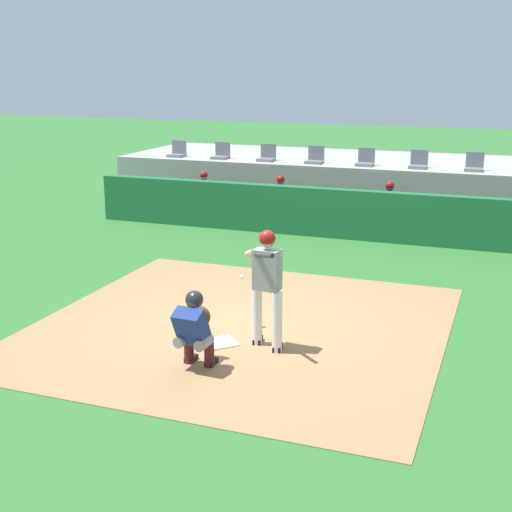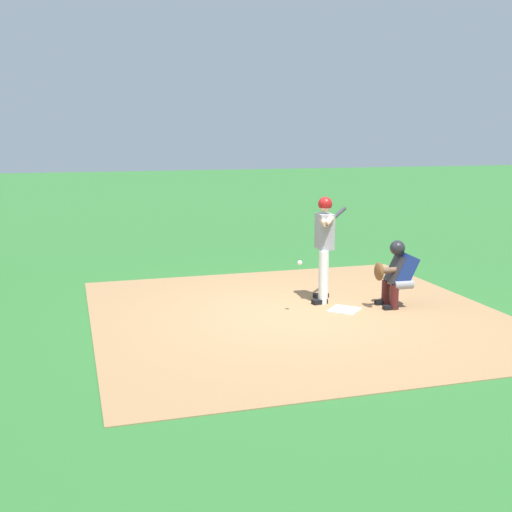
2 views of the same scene
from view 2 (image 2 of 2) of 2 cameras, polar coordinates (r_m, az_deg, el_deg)
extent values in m
plane|color=#2D6B2D|center=(10.25, 3.77, -5.28)|extent=(80.00, 80.00, 0.00)
cube|color=#9E754C|center=(10.25, 3.77, -5.25)|extent=(6.40, 6.40, 0.01)
cube|color=white|center=(10.54, 7.87, -4.78)|extent=(0.62, 0.62, 0.02)
cylinder|color=silver|center=(10.82, 6.00, -1.94)|extent=(0.15, 0.15, 0.92)
cylinder|color=silver|center=(11.23, 6.11, -1.47)|extent=(0.15, 0.15, 0.92)
cube|color=gray|center=(10.89, 6.13, 2.21)|extent=(0.40, 0.27, 0.60)
sphere|color=tan|center=(10.83, 6.18, 4.46)|extent=(0.21, 0.21, 0.21)
sphere|color=maroon|center=(10.83, 6.18, 4.64)|extent=(0.24, 0.24, 0.24)
cylinder|color=tan|center=(10.59, 6.50, 3.11)|extent=(0.25, 0.25, 0.17)
cylinder|color=tan|center=(10.76, 5.92, 3.24)|extent=(0.57, 0.19, 0.18)
cylinder|color=#333338|center=(10.87, 7.11, 3.55)|extent=(0.64, 0.64, 0.24)
cube|color=black|center=(10.89, 5.68, -4.10)|extent=(0.16, 0.28, 0.09)
cube|color=black|center=(11.29, 5.81, -3.56)|extent=(0.16, 0.28, 0.09)
cylinder|color=gray|center=(10.74, 12.98, -2.48)|extent=(0.17, 0.33, 0.16)
cylinder|color=#4C1919|center=(10.72, 12.21, -3.63)|extent=(0.14, 0.14, 0.42)
cube|color=black|center=(10.74, 11.89, -4.53)|extent=(0.12, 0.24, 0.08)
cylinder|color=gray|center=(11.02, 12.23, -2.11)|extent=(0.17, 0.33, 0.16)
cylinder|color=#4C1919|center=(11.00, 11.49, -3.23)|extent=(0.14, 0.14, 0.42)
cube|color=black|center=(11.02, 11.17, -4.11)|extent=(0.12, 0.24, 0.08)
cube|color=navy|center=(10.85, 12.89, -1.14)|extent=(0.42, 0.45, 0.57)
cube|color=#2D2D33|center=(10.80, 12.32, -1.18)|extent=(0.39, 0.27, 0.45)
sphere|color=brown|center=(10.75, 12.58, 0.61)|extent=(0.21, 0.21, 0.21)
sphere|color=#232328|center=(10.74, 12.49, 0.71)|extent=(0.25, 0.25, 0.25)
cylinder|color=brown|center=(10.72, 11.91, -1.25)|extent=(0.12, 0.45, 0.10)
ellipsoid|color=brown|center=(10.59, 10.90, -1.37)|extent=(0.29, 0.13, 0.30)
sphere|color=white|center=(10.10, 3.92, -0.61)|extent=(0.07, 0.07, 0.07)
camera|label=1|loc=(18.81, 29.73, 13.21)|focal=49.47mm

